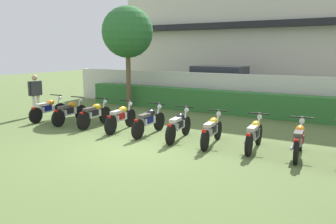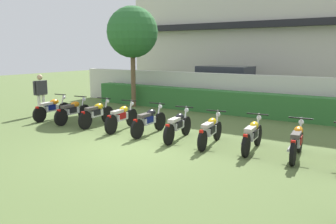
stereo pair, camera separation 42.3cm
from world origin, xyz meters
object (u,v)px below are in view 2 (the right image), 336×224
(motorcycle_in_row_2, at_px, (96,113))
(motorcycle_in_row_3, at_px, (122,117))
(motorcycle_in_row_5, at_px, (178,125))
(motorcycle_in_row_8, at_px, (297,141))
(parked_car, at_px, (228,84))
(motorcycle_in_row_7, at_px, (252,135))
(inspector_person, at_px, (41,91))
(motorcycle_in_row_0, at_px, (52,108))
(motorcycle_in_row_1, at_px, (73,111))
(motorcycle_in_row_6, at_px, (210,130))
(motorcycle_in_row_4, at_px, (149,121))
(tree_near_inspector, at_px, (132,32))

(motorcycle_in_row_2, bearing_deg, motorcycle_in_row_3, -95.75)
(motorcycle_in_row_5, xyz_separation_m, motorcycle_in_row_8, (3.46, 0.03, 0.01))
(parked_car, bearing_deg, motorcycle_in_row_2, -100.66)
(motorcycle_in_row_7, height_order, inspector_person, inspector_person)
(parked_car, height_order, motorcycle_in_row_3, parked_car)
(motorcycle_in_row_0, xyz_separation_m, motorcycle_in_row_2, (2.33, 0.08, 0.01))
(motorcycle_in_row_1, relative_size, motorcycle_in_row_3, 0.96)
(motorcycle_in_row_2, relative_size, motorcycle_in_row_3, 0.96)
(motorcycle_in_row_1, height_order, motorcycle_in_row_6, motorcycle_in_row_1)
(motorcycle_in_row_1, relative_size, motorcycle_in_row_7, 1.00)
(motorcycle_in_row_7, bearing_deg, motorcycle_in_row_3, 85.22)
(motorcycle_in_row_2, distance_m, motorcycle_in_row_3, 1.20)
(motorcycle_in_row_4, distance_m, motorcycle_in_row_6, 2.25)
(motorcycle_in_row_1, xyz_separation_m, motorcycle_in_row_7, (6.92, 0.08, -0.00))
(motorcycle_in_row_7, bearing_deg, motorcycle_in_row_6, 90.40)
(motorcycle_in_row_8, bearing_deg, motorcycle_in_row_4, 84.04)
(motorcycle_in_row_2, height_order, motorcycle_in_row_5, motorcycle_in_row_2)
(tree_near_inspector, distance_m, inspector_person, 4.96)
(motorcycle_in_row_5, relative_size, motorcycle_in_row_6, 1.01)
(parked_car, distance_m, motorcycle_in_row_2, 8.16)
(motorcycle_in_row_8, height_order, inspector_person, inspector_person)
(tree_near_inspector, xyz_separation_m, motorcycle_in_row_7, (7.40, -4.18, -3.08))
(motorcycle_in_row_5, height_order, motorcycle_in_row_7, motorcycle_in_row_5)
(tree_near_inspector, relative_size, motorcycle_in_row_3, 2.46)
(motorcycle_in_row_1, distance_m, motorcycle_in_row_5, 4.62)
(motorcycle_in_row_8, bearing_deg, motorcycle_in_row_3, 84.29)
(parked_car, relative_size, motorcycle_in_row_2, 2.43)
(parked_car, height_order, motorcycle_in_row_5, parked_car)
(motorcycle_in_row_4, bearing_deg, parked_car, 2.13)
(motorcycle_in_row_0, distance_m, motorcycle_in_row_2, 2.34)
(motorcycle_in_row_3, relative_size, motorcycle_in_row_6, 1.02)
(motorcycle_in_row_5, relative_size, motorcycle_in_row_8, 1.02)
(tree_near_inspector, height_order, motorcycle_in_row_6, tree_near_inspector)
(motorcycle_in_row_4, bearing_deg, motorcycle_in_row_3, 87.64)
(parked_car, relative_size, motorcycle_in_row_8, 2.42)
(motorcycle_in_row_4, relative_size, motorcycle_in_row_8, 1.05)
(parked_car, distance_m, motorcycle_in_row_8, 9.65)
(motorcycle_in_row_4, distance_m, motorcycle_in_row_5, 1.15)
(inspector_person, bearing_deg, motorcycle_in_row_0, -19.71)
(parked_car, height_order, motorcycle_in_row_2, parked_car)
(motorcycle_in_row_5, distance_m, motorcycle_in_row_8, 3.46)
(parked_car, xyz_separation_m, motorcycle_in_row_5, (1.86, -8.08, -0.49))
(tree_near_inspector, bearing_deg, motorcycle_in_row_0, -99.58)
(motorcycle_in_row_1, relative_size, motorcycle_in_row_4, 0.94)
(parked_car, xyz_separation_m, tree_near_inspector, (-3.24, -3.82, 2.59))
(motorcycle_in_row_4, height_order, motorcycle_in_row_5, motorcycle_in_row_4)
(motorcycle_in_row_1, bearing_deg, motorcycle_in_row_8, -95.47)
(tree_near_inspector, bearing_deg, parked_car, 49.70)
(tree_near_inspector, relative_size, motorcycle_in_row_4, 2.41)
(motorcycle_in_row_1, height_order, motorcycle_in_row_3, motorcycle_in_row_3)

